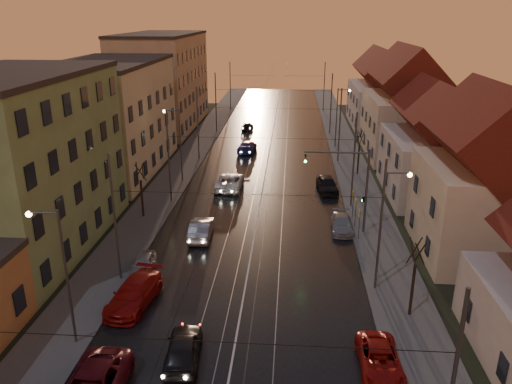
% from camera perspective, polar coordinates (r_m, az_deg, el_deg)
% --- Properties ---
extents(ground, '(160.00, 160.00, 0.00)m').
position_cam_1_polar(ground, '(26.89, -3.04, -20.22)').
color(ground, black).
rests_on(ground, ground).
extents(road, '(16.00, 120.00, 0.04)m').
position_cam_1_polar(road, '(62.89, 1.40, 3.87)').
color(road, black).
rests_on(road, ground).
extents(sidewalk_left, '(4.00, 120.00, 0.15)m').
position_cam_1_polar(sidewalk_left, '(64.10, -7.59, 4.06)').
color(sidewalk_left, '#4C4C4C').
rests_on(sidewalk_left, ground).
extents(sidewalk_right, '(4.00, 120.00, 0.15)m').
position_cam_1_polar(sidewalk_right, '(63.22, 10.51, 3.68)').
color(sidewalk_right, '#4C4C4C').
rests_on(sidewalk_right, ground).
extents(tram_rail_0, '(0.06, 120.00, 0.03)m').
position_cam_1_polar(tram_rail_0, '(63.02, -0.60, 3.94)').
color(tram_rail_0, gray).
rests_on(tram_rail_0, road).
extents(tram_rail_1, '(0.06, 120.00, 0.03)m').
position_cam_1_polar(tram_rail_1, '(62.92, 0.70, 3.92)').
color(tram_rail_1, gray).
rests_on(tram_rail_1, road).
extents(tram_rail_2, '(0.06, 120.00, 0.03)m').
position_cam_1_polar(tram_rail_2, '(62.85, 2.10, 3.89)').
color(tram_rail_2, gray).
rests_on(tram_rail_2, road).
extents(tram_rail_3, '(0.06, 120.00, 0.03)m').
position_cam_1_polar(tram_rail_3, '(62.82, 3.41, 3.86)').
color(tram_rail_3, gray).
rests_on(tram_rail_3, road).
extents(apartment_left_1, '(10.00, 18.00, 13.00)m').
position_cam_1_polar(apartment_left_1, '(41.39, -25.49, 2.74)').
color(apartment_left_1, '#617D50').
rests_on(apartment_left_1, ground).
extents(apartment_left_2, '(10.00, 20.00, 12.00)m').
position_cam_1_polar(apartment_left_2, '(59.16, -16.21, 8.04)').
color(apartment_left_2, beige).
rests_on(apartment_left_2, ground).
extents(apartment_left_3, '(10.00, 24.00, 14.00)m').
position_cam_1_polar(apartment_left_3, '(81.65, -10.57, 12.25)').
color(apartment_left_3, '#9B8564').
rests_on(apartment_left_3, ground).
extents(house_right_1, '(8.67, 10.20, 10.80)m').
position_cam_1_polar(house_right_1, '(39.94, 24.71, 0.70)').
color(house_right_1, beige).
rests_on(house_right_1, ground).
extents(house_right_2, '(9.18, 12.24, 9.20)m').
position_cam_1_polar(house_right_2, '(52.00, 19.88, 4.55)').
color(house_right_2, beige).
rests_on(house_right_2, ground).
extents(house_right_3, '(9.18, 14.28, 11.50)m').
position_cam_1_polar(house_right_3, '(65.98, 16.68, 8.97)').
color(house_right_3, beige).
rests_on(house_right_3, ground).
extents(house_right_4, '(9.18, 16.32, 10.00)m').
position_cam_1_polar(house_right_4, '(83.54, 14.10, 10.81)').
color(house_right_4, beige).
rests_on(house_right_4, ground).
extents(catenary_pole_l_1, '(0.16, 0.16, 9.00)m').
position_cam_1_polar(catenary_pole_l_1, '(34.04, -15.83, -3.05)').
color(catenary_pole_l_1, '#595B60').
rests_on(catenary_pole_l_1, ground).
extents(catenary_pole_r_1, '(0.16, 0.16, 9.00)m').
position_cam_1_polar(catenary_pole_r_1, '(32.58, 14.04, -3.92)').
color(catenary_pole_r_1, '#595B60').
rests_on(catenary_pole_r_1, ground).
extents(catenary_pole_l_2, '(0.16, 0.16, 9.00)m').
position_cam_1_polar(catenary_pole_l_2, '(47.60, -9.94, 3.93)').
color(catenary_pole_l_2, '#595B60').
rests_on(catenary_pole_l_2, ground).
extents(catenary_pole_r_2, '(0.16, 0.16, 9.00)m').
position_cam_1_polar(catenary_pole_r_2, '(46.57, 11.11, 3.50)').
color(catenary_pole_r_2, '#595B60').
rests_on(catenary_pole_r_2, ground).
extents(catenary_pole_l_3, '(0.16, 0.16, 9.00)m').
position_cam_1_polar(catenary_pole_l_3, '(61.83, -6.67, 7.75)').
color(catenary_pole_l_3, '#595B60').
rests_on(catenary_pole_l_3, ground).
extents(catenary_pole_r_3, '(0.16, 0.16, 9.00)m').
position_cam_1_polar(catenary_pole_r_3, '(61.04, 9.55, 7.45)').
color(catenary_pole_r_3, '#595B60').
rests_on(catenary_pole_r_3, ground).
extents(catenary_pole_l_4, '(0.16, 0.16, 9.00)m').
position_cam_1_polar(catenary_pole_l_4, '(76.36, -4.61, 10.11)').
color(catenary_pole_l_4, '#595B60').
rests_on(catenary_pole_l_4, ground).
extents(catenary_pole_r_4, '(0.16, 0.16, 9.00)m').
position_cam_1_polar(catenary_pole_r_4, '(75.72, 8.57, 9.88)').
color(catenary_pole_r_4, '#595B60').
rests_on(catenary_pole_r_4, ground).
extents(catenary_pole_l_5, '(0.16, 0.16, 9.00)m').
position_cam_1_polar(catenary_pole_l_5, '(93.98, -2.96, 11.97)').
color(catenary_pole_l_5, '#595B60').
rests_on(catenary_pole_l_5, ground).
extents(catenary_pole_r_5, '(0.16, 0.16, 9.00)m').
position_cam_1_polar(catenary_pole_r_5, '(93.47, 7.79, 11.77)').
color(catenary_pole_r_5, '#595B60').
rests_on(catenary_pole_r_5, ground).
extents(street_lamp_0, '(1.75, 0.32, 8.00)m').
position_cam_1_polar(street_lamp_0, '(28.25, -21.54, -7.74)').
color(street_lamp_0, '#595B60').
rests_on(street_lamp_0, ground).
extents(street_lamp_1, '(1.75, 0.32, 8.00)m').
position_cam_1_polar(street_lamp_1, '(33.44, 14.67, -2.64)').
color(street_lamp_1, '#595B60').
rests_on(street_lamp_1, ground).
extents(street_lamp_2, '(1.75, 0.32, 8.00)m').
position_cam_1_polar(street_lamp_2, '(53.26, -8.98, 6.11)').
color(street_lamp_2, '#595B60').
rests_on(street_lamp_2, ground).
extents(street_lamp_3, '(1.75, 0.32, 8.00)m').
position_cam_1_polar(street_lamp_3, '(67.85, 9.49, 9.02)').
color(street_lamp_3, '#595B60').
rests_on(street_lamp_3, ground).
extents(traffic_light_mast, '(5.30, 0.32, 7.20)m').
position_cam_1_polar(traffic_light_mast, '(40.78, 11.21, 1.29)').
color(traffic_light_mast, '#595B60').
rests_on(traffic_light_mast, ground).
extents(bare_tree_0, '(1.09, 1.09, 5.11)m').
position_cam_1_polar(bare_tree_0, '(44.96, -12.95, 0.07)').
color(bare_tree_0, black).
rests_on(bare_tree_0, ground).
extents(bare_tree_1, '(1.09, 1.09, 5.11)m').
position_cam_1_polar(bare_tree_1, '(31.16, 17.55, -9.56)').
color(bare_tree_1, black).
rests_on(bare_tree_1, ground).
extents(bare_tree_2, '(1.09, 1.09, 5.11)m').
position_cam_1_polar(bare_tree_2, '(56.89, 11.67, 4.32)').
color(bare_tree_2, black).
rests_on(bare_tree_2, ground).
extents(driving_car_0, '(2.12, 4.51, 1.49)m').
position_cam_1_polar(driving_car_0, '(27.60, -8.32, -17.25)').
color(driving_car_0, black).
rests_on(driving_car_0, ground).
extents(driving_car_1, '(1.77, 4.70, 1.53)m').
position_cam_1_polar(driving_car_1, '(40.79, -6.27, -4.21)').
color(driving_car_1, gray).
rests_on(driving_car_1, ground).
extents(driving_car_2, '(2.77, 5.71, 1.57)m').
position_cam_1_polar(driving_car_2, '(51.83, -3.04, 1.22)').
color(driving_car_2, silver).
rests_on(driving_car_2, ground).
extents(driving_car_3, '(2.48, 5.24, 1.48)m').
position_cam_1_polar(driving_car_3, '(65.62, -1.02, 5.20)').
color(driving_car_3, '#1A1C50').
rests_on(driving_car_3, ground).
extents(driving_car_4, '(1.83, 3.74, 1.23)m').
position_cam_1_polar(driving_car_4, '(78.41, -1.00, 7.53)').
color(driving_car_4, black).
rests_on(driving_car_4, ground).
extents(parked_left_2, '(2.90, 5.63, 1.56)m').
position_cam_1_polar(parked_left_2, '(32.62, -13.77, -11.23)').
color(parked_left_2, '#A01210').
rests_on(parked_left_2, ground).
extents(parked_left_3, '(1.76, 3.74, 1.24)m').
position_cam_1_polar(parked_left_3, '(36.26, -12.78, -8.09)').
color(parked_left_3, '#A1A1A6').
rests_on(parked_left_3, ground).
extents(parked_right_0, '(2.12, 4.53, 1.25)m').
position_cam_1_polar(parked_right_0, '(27.51, 13.97, -18.15)').
color(parked_right_0, '#AA1511').
rests_on(parked_right_0, ground).
extents(parked_right_1, '(1.83, 4.28, 1.23)m').
position_cam_1_polar(parked_right_1, '(42.51, 9.79, -3.59)').
color(parked_right_1, '#A7A8AD').
rests_on(parked_right_1, ground).
extents(parked_right_2, '(2.37, 4.73, 1.55)m').
position_cam_1_polar(parked_right_2, '(51.41, 8.14, 0.87)').
color(parked_right_2, black).
rests_on(parked_right_2, ground).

